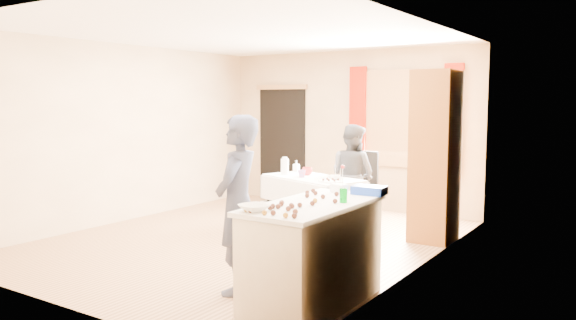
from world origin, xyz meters
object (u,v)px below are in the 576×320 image
Objects in this scene: cabinet at (435,156)px; counter at (313,255)px; chair at (359,201)px; woman at (352,176)px; girl at (238,205)px; party_table at (313,199)px.

counter is at bearing -92.02° from cabinet.
cabinet is 2.08× the size of chair.
girl is at bearing 110.12° from woman.
chair is at bearing -68.35° from woman.
counter is 3.52m from chair.
chair is (-1.29, 0.49, -0.77)m from cabinet.
counter is (-0.10, -2.83, -0.63)m from cabinet.
woman is at bearing 83.20° from party_table.
cabinet is at bearing 34.74° from party_table.
chair is at bearing 170.53° from girl.
chair is (-1.19, 3.32, -0.14)m from counter.
woman is (-1.14, 3.00, 0.27)m from counter.
girl reaches higher than chair.
cabinet is 1.58m from chair.
woman is (0.29, 0.61, 0.28)m from party_table.
cabinet is at bearing -174.58° from woman.
cabinet is 1.31× the size of girl.
girl is 3.09m from woman.
cabinet is 1.36× the size of party_table.
cabinet is 1.71m from party_table.
chair is 0.52m from woman.
girl is (0.66, -2.46, 0.38)m from party_table.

